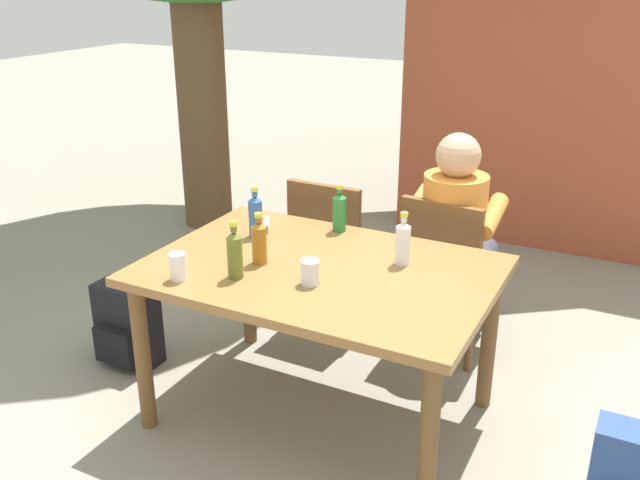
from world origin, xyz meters
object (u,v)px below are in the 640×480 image
chair_far_right (447,267)px  bottle_green (339,211)px  person_in_white_shirt (457,230)px  bottle_olive (235,254)px  bottle_amber (259,242)px  chair_far_left (333,245)px  brick_kiosk (562,41)px  bottle_clear (403,242)px  table_knife (266,226)px  backpack_by_near_side (127,326)px  cup_glass (310,272)px  dining_table (320,286)px  cup_white (178,267)px  bottle_blue (255,215)px

chair_far_right → bottle_green: bottle_green is taller
person_in_white_shirt → bottle_olive: size_ratio=4.85×
bottle_amber → bottle_olive: bottle_olive is taller
chair_far_left → brick_kiosk: 2.69m
chair_far_left → bottle_clear: size_ratio=3.75×
bottle_olive → person_in_white_shirt: bearing=63.4°
person_in_white_shirt → table_knife: person_in_white_shirt is taller
bottle_clear → table_knife: bearing=171.1°
table_knife → brick_kiosk: (0.83, 2.93, 0.65)m
bottle_green → backpack_by_near_side: size_ratio=0.53×
chair_far_right → bottle_clear: (-0.02, -0.62, 0.36)m
person_in_white_shirt → cup_glass: person_in_white_shirt is taller
bottle_clear → brick_kiosk: brick_kiosk is taller
dining_table → cup_white: 0.60m
bottle_blue → cup_white: 0.55m
bottle_blue → cup_glass: size_ratio=2.36×
dining_table → backpack_by_near_side: bearing=-177.6°
bottle_clear → bottle_olive: bearing=-141.5°
bottle_green → cup_glass: (0.15, -0.59, -0.05)m
bottle_olive → dining_table: bearing=44.8°
chair_far_left → cup_glass: chair_far_left is taller
table_knife → dining_table: bearing=-33.9°
person_in_white_shirt → table_knife: 0.99m
cup_white → chair_far_left: bearing=84.2°
chair_far_right → bottle_blue: size_ratio=3.63×
bottle_olive → brick_kiosk: brick_kiosk is taller
bottle_amber → brick_kiosk: bearing=79.2°
dining_table → bottle_green: (-0.11, 0.42, 0.19)m
dining_table → table_knife: (-0.45, 0.30, 0.10)m
backpack_by_near_side → brick_kiosk: size_ratio=0.16×
chair_far_left → chair_far_right: bearing=0.0°
dining_table → table_knife: table_knife is taller
dining_table → cup_glass: cup_glass is taller
dining_table → chair_far_right: size_ratio=1.67×
bottle_amber → bottle_blue: bottle_blue is taller
bottle_green → brick_kiosk: bearing=80.0°
bottle_green → chair_far_left: bearing=119.4°
backpack_by_near_side → dining_table: bearing=2.4°
chair_far_left → brick_kiosk: bearing=73.7°
cup_glass → brick_kiosk: brick_kiosk is taller
chair_far_left → brick_kiosk: brick_kiosk is taller
bottle_clear → chair_far_right: bearing=87.9°
bottle_amber → person_in_white_shirt: bearing=60.1°
bottle_blue → bottle_clear: (0.72, 0.01, -0.00)m
bottle_olive → bottle_clear: (0.55, 0.44, -0.00)m
bottle_blue → brick_kiosk: brick_kiosk is taller
bottle_olive → backpack_by_near_side: (-0.83, 0.21, -0.64)m
chair_far_right → brick_kiosk: brick_kiosk is taller
cup_glass → brick_kiosk: size_ratio=0.04×
backpack_by_near_side → person_in_white_shirt: bearing=34.0°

